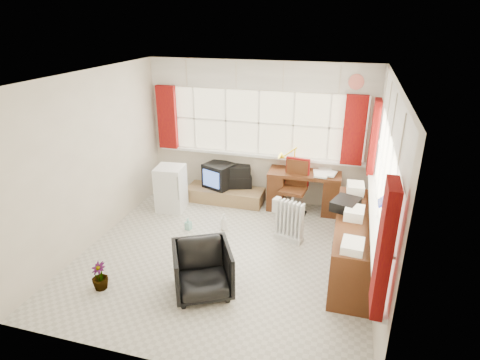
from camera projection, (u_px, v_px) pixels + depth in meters
The scene contains 20 objects.
ground at pixel (225, 255), 5.74m from camera, with size 4.00×4.00×0.00m, color beige.
room_walls at pixel (224, 156), 5.16m from camera, with size 4.00×4.00×4.00m.
window_back at pixel (258, 151), 7.10m from camera, with size 3.70×0.12×3.60m.
window_right at pixel (376, 213), 4.88m from camera, with size 0.12×3.70×3.60m.
curtains at pixel (304, 145), 5.77m from camera, with size 3.83×3.83×1.15m.
overhead_cabinets at pixel (313, 88), 5.50m from camera, with size 3.98×3.98×0.48m.
desk at pixel (304, 188), 6.97m from camera, with size 1.24×0.64×0.74m.
desk_lamp at pixel (295, 154), 6.74m from camera, with size 0.18×0.16×0.44m.
task_chair at pixel (295, 186), 6.75m from camera, with size 0.46×0.48×0.98m.
office_chair at pixel (202, 270), 4.86m from camera, with size 0.68×0.70×0.64m, color black.
radiator at pixel (289, 224), 6.04m from camera, with size 0.46×0.29×0.64m.
credenza at pixel (353, 242), 5.33m from camera, with size 0.50×2.00×0.85m.
file_tray at pixel (346, 204), 5.41m from camera, with size 0.31×0.40×0.13m, color black.
tv_bench at pixel (225, 195), 7.36m from camera, with size 1.40×0.50×0.25m, color #936B49.
crt_tv at pixel (219, 175), 7.32m from camera, with size 0.62×0.59×0.44m.
hifi_stack at pixel (236, 176), 7.36m from camera, with size 0.66×0.53×0.41m.
mini_fridge at pixel (171, 188), 6.96m from camera, with size 0.51×0.51×0.79m.
spray_bottle_a at pixel (224, 222), 6.36m from camera, with size 0.11×0.11×0.29m, color silver.
spray_bottle_b at pixel (188, 224), 6.39m from camera, with size 0.09×0.09×0.20m, color #8CD1C2.
flower_vase at pixel (100, 276), 4.97m from camera, with size 0.21×0.21×0.37m, color black.
Camera 1 is at (1.54, -4.65, 3.18)m, focal length 30.00 mm.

